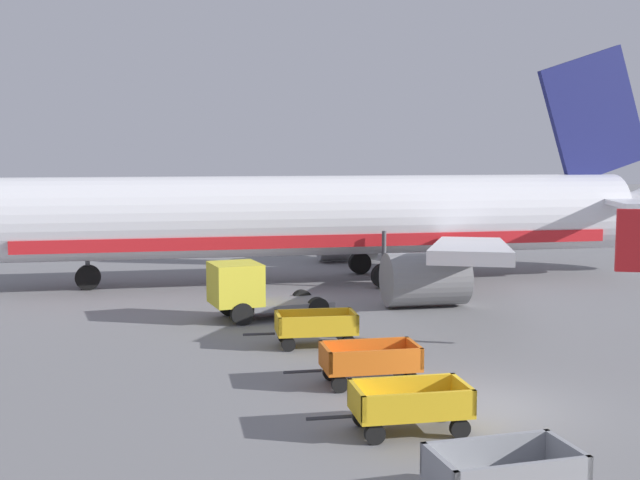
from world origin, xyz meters
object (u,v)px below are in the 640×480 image
at_px(airplane, 341,217).
at_px(baggage_cart_third_in_row, 410,405).
at_px(baggage_cart_far_end, 316,327).
at_px(service_truck_beside_carts, 248,290).
at_px(baggage_cart_second_in_row, 503,476).
at_px(baggage_cart_fourth_in_row, 370,362).

height_order(airplane, baggage_cart_third_in_row, airplane).
bearing_deg(baggage_cart_far_end, service_truck_beside_carts, 102.50).
height_order(airplane, baggage_cart_far_end, airplane).
relative_size(baggage_cart_second_in_row, baggage_cart_third_in_row, 0.99).
relative_size(airplane, baggage_cart_second_in_row, 10.50).
relative_size(baggage_cart_fourth_in_row, baggage_cart_far_end, 1.00).
height_order(airplane, service_truck_beside_carts, airplane).
bearing_deg(baggage_cart_fourth_in_row, baggage_cart_third_in_row, -98.71).
bearing_deg(baggage_cart_second_in_row, baggage_cart_third_in_row, 88.21).
bearing_deg(airplane, service_truck_beside_carts, -131.53).
relative_size(baggage_cart_second_in_row, baggage_cart_far_end, 0.99).
bearing_deg(baggage_cart_second_in_row, baggage_cart_fourth_in_row, 84.89).
relative_size(airplane, baggage_cart_third_in_row, 10.40).
bearing_deg(baggage_cart_fourth_in_row, service_truck_beside_carts, 96.51).
xyz_separation_m(airplane, baggage_cart_second_in_row, (-5.83, -23.71, -2.45)).
bearing_deg(baggage_cart_third_in_row, baggage_cart_far_end, 86.12).
bearing_deg(baggage_cart_second_in_row, baggage_cart_far_end, 86.81).
bearing_deg(baggage_cart_third_in_row, airplane, 73.86).
distance_m(baggage_cart_second_in_row, baggage_cart_fourth_in_row, 7.66).
distance_m(airplane, baggage_cart_second_in_row, 24.54).
height_order(baggage_cart_third_in_row, baggage_cart_far_end, same).
distance_m(airplane, baggage_cart_far_end, 12.95).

